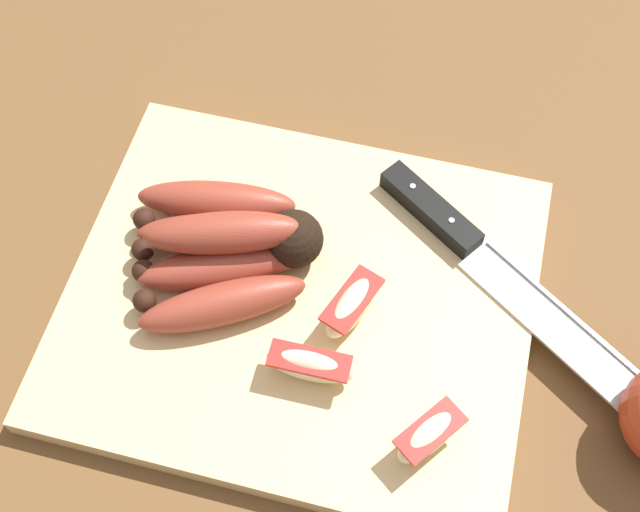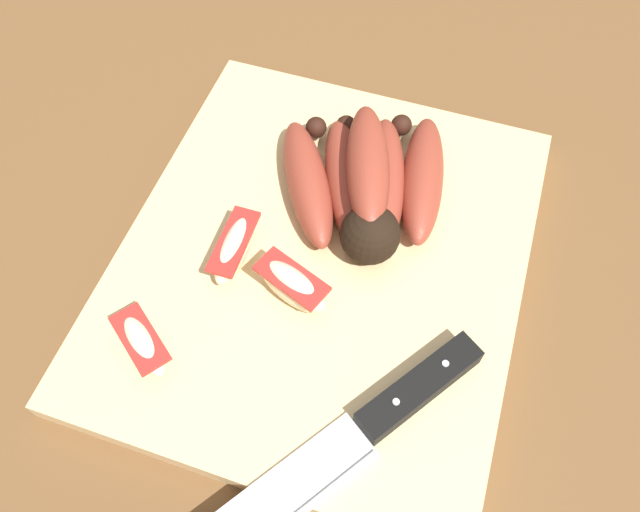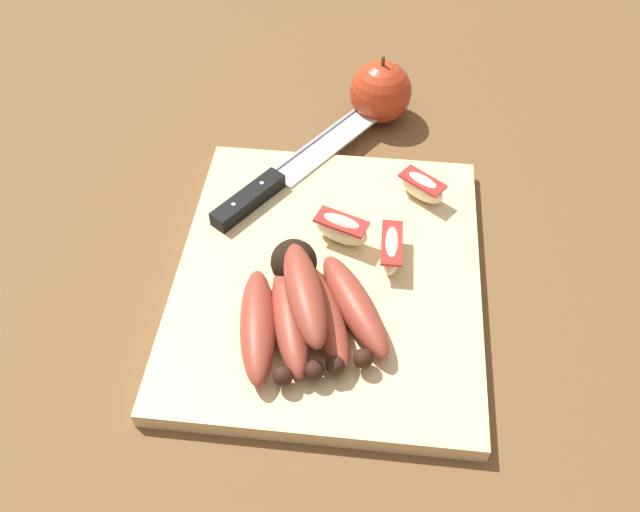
{
  "view_description": "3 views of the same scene",
  "coord_description": "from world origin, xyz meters",
  "px_view_note": "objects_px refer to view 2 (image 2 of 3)",
  "views": [
    {
      "loc": [
        -0.1,
        0.29,
        0.61
      ],
      "look_at": [
        -0.02,
        -0.03,
        0.03
      ],
      "focal_mm": 46.83,
      "sensor_mm": 36.0,
      "label": 1
    },
    {
      "loc": [
        -0.26,
        -0.08,
        0.45
      ],
      "look_at": [
        -0.03,
        -0.0,
        0.04
      ],
      "focal_mm": 35.27,
      "sensor_mm": 36.0,
      "label": 2
    },
    {
      "loc": [
        0.43,
        0.04,
        0.56
      ],
      "look_at": [
        -0.01,
        -0.01,
        0.04
      ],
      "focal_mm": 37.78,
      "sensor_mm": 36.0,
      "label": 3
    }
  ],
  "objects_px": {
    "chefs_knife": "(365,431)",
    "apple_wedge_middle": "(143,344)",
    "banana_bunch": "(366,182)",
    "apple_wedge_far": "(292,285)",
    "apple_wedge_near": "(235,247)"
  },
  "relations": [
    {
      "from": "banana_bunch",
      "to": "apple_wedge_middle",
      "type": "height_order",
      "value": "banana_bunch"
    },
    {
      "from": "chefs_knife",
      "to": "apple_wedge_far",
      "type": "distance_m",
      "value": 0.12
    },
    {
      "from": "chefs_knife",
      "to": "apple_wedge_middle",
      "type": "height_order",
      "value": "apple_wedge_middle"
    },
    {
      "from": "banana_bunch",
      "to": "apple_wedge_near",
      "type": "xyz_separation_m",
      "value": [
        -0.09,
        0.08,
        -0.01
      ]
    },
    {
      "from": "chefs_knife",
      "to": "apple_wedge_near",
      "type": "height_order",
      "value": "apple_wedge_near"
    },
    {
      "from": "banana_bunch",
      "to": "apple_wedge_near",
      "type": "bearing_deg",
      "value": 138.11
    },
    {
      "from": "apple_wedge_near",
      "to": "apple_wedge_middle",
      "type": "xyz_separation_m",
      "value": [
        -0.1,
        0.03,
        0.0
      ]
    },
    {
      "from": "apple_wedge_middle",
      "to": "apple_wedge_far",
      "type": "bearing_deg",
      "value": -48.03
    },
    {
      "from": "banana_bunch",
      "to": "apple_wedge_far",
      "type": "xyz_separation_m",
      "value": [
        -0.11,
        0.03,
        -0.0
      ]
    },
    {
      "from": "banana_bunch",
      "to": "chefs_knife",
      "type": "bearing_deg",
      "value": -163.68
    },
    {
      "from": "banana_bunch",
      "to": "apple_wedge_far",
      "type": "distance_m",
      "value": 0.11
    },
    {
      "from": "banana_bunch",
      "to": "chefs_knife",
      "type": "height_order",
      "value": "banana_bunch"
    },
    {
      "from": "apple_wedge_middle",
      "to": "apple_wedge_far",
      "type": "distance_m",
      "value": 0.11
    },
    {
      "from": "banana_bunch",
      "to": "chefs_knife",
      "type": "distance_m",
      "value": 0.2
    },
    {
      "from": "chefs_knife",
      "to": "apple_wedge_middle",
      "type": "distance_m",
      "value": 0.17
    }
  ]
}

